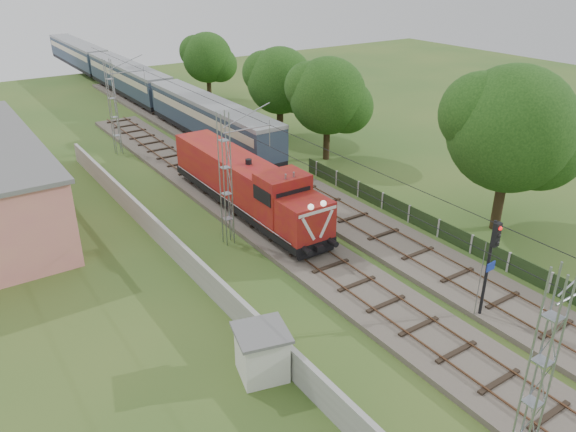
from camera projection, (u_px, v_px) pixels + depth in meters
ground at (408, 325)px, 26.26m from camera, size 140.00×140.00×0.00m
track_main at (319, 260)px, 31.44m from camera, size 4.20×70.00×0.45m
track_side at (270, 174)px, 43.73m from camera, size 4.20×80.00×0.45m
catenary at (227, 180)px, 32.06m from camera, size 3.31×70.00×8.00m
boundary_wall at (174, 247)px, 31.68m from camera, size 0.25×40.00×1.50m
fence at (472, 244)px, 32.29m from camera, size 0.12×32.00×1.20m
locomotive at (246, 184)px, 36.64m from camera, size 2.80×15.99×4.06m
coach_rake at (128, 77)px, 66.54m from camera, size 2.88×64.13×3.32m
signal_post at (492, 254)px, 25.18m from camera, size 0.57×0.45×5.18m
relay_hut at (262, 353)px, 22.78m from camera, size 2.56×2.56×2.17m
tree_a at (512, 130)px, 32.87m from camera, size 7.89×7.51×10.22m
tree_b at (329, 97)px, 45.24m from camera, size 6.53×6.22×8.46m
tree_c at (281, 81)px, 51.25m from camera, size 6.37×6.07×8.26m
tree_d at (208, 58)px, 64.45m from camera, size 5.96×5.68×7.73m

